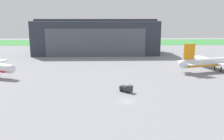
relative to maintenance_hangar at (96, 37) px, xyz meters
name	(u,v)px	position (x,y,z in m)	size (l,w,h in m)	color
ground_plane	(127,101)	(11.57, -99.88, -11.10)	(440.00, 440.00, 0.00)	gray
grass_field_strip	(110,42)	(11.57, 74.69, -11.06)	(440.00, 56.00, 0.08)	#3E8B41
maintenance_hangar	(96,37)	(0.00, 0.00, 0.00)	(81.61, 30.76, 23.13)	#2D333D
airliner_far_left	(221,62)	(59.42, -58.70, -6.89)	(44.24, 39.76, 13.15)	silver
stair_truck	(126,89)	(12.35, -90.66, -9.90)	(4.48, 4.36, 2.39)	#2D2D33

